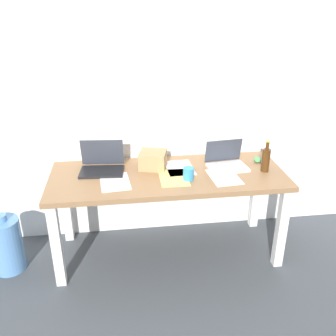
{
  "coord_description": "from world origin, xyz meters",
  "views": [
    {
      "loc": [
        -0.34,
        -2.56,
        1.97
      ],
      "look_at": [
        0.0,
        0.0,
        0.77
      ],
      "focal_mm": 39.83,
      "sensor_mm": 36.0,
      "label": 1
    }
  ],
  "objects_px": {
    "beer_bottle": "(266,159)",
    "coffee_mug": "(188,174)",
    "desk": "(168,185)",
    "water_cooler_jug": "(6,245)",
    "computer_mouse": "(257,159)",
    "laptop_right": "(226,162)",
    "cardboard_box": "(153,160)",
    "laptop_left": "(102,165)"
  },
  "relations": [
    {
      "from": "beer_bottle",
      "to": "coffee_mug",
      "type": "height_order",
      "value": "beer_bottle"
    },
    {
      "from": "desk",
      "to": "water_cooler_jug",
      "type": "xyz_separation_m",
      "value": [
        -1.27,
        -0.05,
        -0.41
      ]
    },
    {
      "from": "desk",
      "to": "computer_mouse",
      "type": "bearing_deg",
      "value": 10.41
    },
    {
      "from": "laptop_right",
      "to": "cardboard_box",
      "type": "distance_m",
      "value": 0.58
    },
    {
      "from": "cardboard_box",
      "to": "laptop_left",
      "type": "bearing_deg",
      "value": -178.49
    },
    {
      "from": "laptop_right",
      "to": "coffee_mug",
      "type": "relative_size",
      "value": 3.43
    },
    {
      "from": "beer_bottle",
      "to": "coffee_mug",
      "type": "xyz_separation_m",
      "value": [
        -0.62,
        -0.07,
        -0.05
      ]
    },
    {
      "from": "computer_mouse",
      "to": "cardboard_box",
      "type": "distance_m",
      "value": 0.87
    },
    {
      "from": "coffee_mug",
      "to": "laptop_right",
      "type": "bearing_deg",
      "value": 28.72
    },
    {
      "from": "laptop_left",
      "to": "computer_mouse",
      "type": "relative_size",
      "value": 3.5
    },
    {
      "from": "desk",
      "to": "beer_bottle",
      "type": "height_order",
      "value": "beer_bottle"
    },
    {
      "from": "computer_mouse",
      "to": "cardboard_box",
      "type": "relative_size",
      "value": 0.49
    },
    {
      "from": "desk",
      "to": "beer_bottle",
      "type": "bearing_deg",
      "value": -3.47
    },
    {
      "from": "desk",
      "to": "computer_mouse",
      "type": "distance_m",
      "value": 0.79
    },
    {
      "from": "beer_bottle",
      "to": "cardboard_box",
      "type": "distance_m",
      "value": 0.88
    },
    {
      "from": "coffee_mug",
      "to": "laptop_left",
      "type": "bearing_deg",
      "value": 159.29
    },
    {
      "from": "laptop_left",
      "to": "beer_bottle",
      "type": "distance_m",
      "value": 1.27
    },
    {
      "from": "desk",
      "to": "computer_mouse",
      "type": "height_order",
      "value": "computer_mouse"
    },
    {
      "from": "coffee_mug",
      "to": "water_cooler_jug",
      "type": "relative_size",
      "value": 0.19
    },
    {
      "from": "coffee_mug",
      "to": "desk",
      "type": "bearing_deg",
      "value": 140.03
    },
    {
      "from": "desk",
      "to": "beer_bottle",
      "type": "relative_size",
      "value": 7.19
    },
    {
      "from": "beer_bottle",
      "to": "cardboard_box",
      "type": "bearing_deg",
      "value": 167.95
    },
    {
      "from": "laptop_left",
      "to": "cardboard_box",
      "type": "distance_m",
      "value": 0.4
    },
    {
      "from": "computer_mouse",
      "to": "desk",
      "type": "bearing_deg",
      "value": -147.15
    },
    {
      "from": "laptop_left",
      "to": "coffee_mug",
      "type": "xyz_separation_m",
      "value": [
        0.64,
        -0.24,
        -0.0
      ]
    },
    {
      "from": "coffee_mug",
      "to": "water_cooler_jug",
      "type": "bearing_deg",
      "value": 177.48
    },
    {
      "from": "cardboard_box",
      "to": "computer_mouse",
      "type": "bearing_deg",
      "value": 0.21
    },
    {
      "from": "computer_mouse",
      "to": "water_cooler_jug",
      "type": "xyz_separation_m",
      "value": [
        -2.03,
        -0.19,
        -0.52
      ]
    },
    {
      "from": "laptop_right",
      "to": "computer_mouse",
      "type": "bearing_deg",
      "value": 13.53
    },
    {
      "from": "water_cooler_jug",
      "to": "laptop_left",
      "type": "bearing_deg",
      "value": 13.22
    },
    {
      "from": "desk",
      "to": "cardboard_box",
      "type": "bearing_deg",
      "value": 126.65
    },
    {
      "from": "laptop_right",
      "to": "desk",
      "type": "bearing_deg",
      "value": -171.49
    },
    {
      "from": "laptop_left",
      "to": "computer_mouse",
      "type": "height_order",
      "value": "laptop_left"
    },
    {
      "from": "desk",
      "to": "laptop_left",
      "type": "distance_m",
      "value": 0.54
    },
    {
      "from": "laptop_left",
      "to": "desk",
      "type": "bearing_deg",
      "value": -14.16
    },
    {
      "from": "desk",
      "to": "laptop_left",
      "type": "height_order",
      "value": "laptop_left"
    },
    {
      "from": "desk",
      "to": "cardboard_box",
      "type": "height_order",
      "value": "cardboard_box"
    },
    {
      "from": "desk",
      "to": "water_cooler_jug",
      "type": "relative_size",
      "value": 3.71
    },
    {
      "from": "laptop_left",
      "to": "beer_bottle",
      "type": "relative_size",
      "value": 1.39
    },
    {
      "from": "cardboard_box",
      "to": "beer_bottle",
      "type": "bearing_deg",
      "value": -12.05
    },
    {
      "from": "laptop_right",
      "to": "computer_mouse",
      "type": "distance_m",
      "value": 0.3
    },
    {
      "from": "beer_bottle",
      "to": "desk",
      "type": "bearing_deg",
      "value": 176.53
    }
  ]
}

